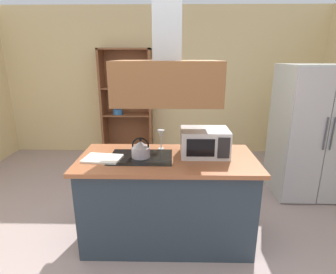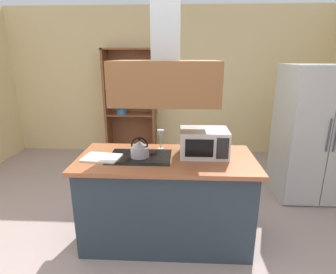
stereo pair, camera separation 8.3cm
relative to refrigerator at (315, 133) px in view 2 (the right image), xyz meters
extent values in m
plane|color=#A6918E|center=(-2.04, -1.27, -0.87)|extent=(7.80, 7.80, 0.00)
cube|color=beige|center=(-2.04, 1.73, 0.48)|extent=(6.00, 0.12, 2.70)
cube|color=#2C3844|center=(-1.89, -1.05, -0.44)|extent=(1.62, 0.73, 0.86)
cube|color=#A55D38|center=(-1.89, -1.05, 0.01)|extent=(1.70, 0.81, 0.04)
cube|color=black|center=(-2.15, -1.05, 0.03)|extent=(0.60, 0.44, 0.00)
cube|color=brown|center=(-1.89, -1.05, 0.75)|extent=(0.90, 0.70, 0.36)
cube|color=#B7BEC4|center=(-1.89, -1.05, 1.38)|extent=(0.24, 0.24, 0.90)
cube|color=#BAC1BE|center=(0.00, 0.01, 0.00)|extent=(0.90, 0.72, 1.74)
cube|color=#BCBBC3|center=(-0.23, -0.36, 0.00)|extent=(0.44, 0.03, 1.70)
cylinder|color=#4C4C51|center=(-0.04, -0.39, 0.09)|extent=(0.02, 0.02, 0.40)
cylinder|color=#4C4C51|center=(0.04, -0.39, 0.09)|extent=(0.02, 0.02, 0.40)
cube|color=brown|center=(-3.13, 1.47, 0.12)|extent=(0.04, 0.40, 1.97)
cube|color=brown|center=(-2.25, 1.47, 0.12)|extent=(0.04, 0.40, 1.97)
cube|color=brown|center=(-2.69, 1.47, 1.08)|extent=(0.92, 0.40, 0.03)
cube|color=brown|center=(-2.69, 1.47, -0.83)|extent=(0.92, 0.40, 0.08)
cube|color=brown|center=(-2.69, 1.66, 0.12)|extent=(0.92, 0.02, 1.97)
cube|color=brown|center=(-2.69, 1.47, -0.08)|extent=(0.84, 0.36, 0.02)
cube|color=brown|center=(-2.69, 1.47, 0.41)|extent=(0.84, 0.36, 0.02)
cylinder|color=teal|center=(-2.86, 1.42, -0.04)|extent=(0.18, 0.18, 0.05)
cylinder|color=#2E64A6|center=(-2.86, 1.42, 0.00)|extent=(0.17, 0.17, 0.05)
cylinder|color=silver|center=(-2.58, 1.43, 0.48)|extent=(0.01, 0.01, 0.12)
cone|color=silver|center=(-2.58, 1.43, 0.58)|extent=(0.07, 0.07, 0.08)
cylinder|color=silver|center=(-2.44, 1.43, 0.48)|extent=(0.01, 0.01, 0.12)
cone|color=silver|center=(-2.44, 1.43, 0.58)|extent=(0.07, 0.07, 0.08)
cylinder|color=#C1B6C2|center=(-2.15, -1.05, 0.08)|extent=(0.18, 0.18, 0.10)
cone|color=#B5B5BB|center=(-2.15, -1.05, 0.16)|extent=(0.17, 0.17, 0.06)
sphere|color=black|center=(-2.15, -1.05, 0.21)|extent=(0.03, 0.03, 0.03)
torus|color=black|center=(-2.15, -1.05, 0.15)|extent=(0.17, 0.02, 0.17)
cube|color=white|center=(-2.50, -1.11, 0.04)|extent=(0.37, 0.28, 0.02)
cube|color=silver|center=(-1.53, -0.96, 0.16)|extent=(0.46, 0.34, 0.26)
cube|color=black|center=(-1.59, -1.14, 0.16)|extent=(0.26, 0.01, 0.17)
cube|color=#262628|center=(-1.38, -1.14, 0.16)|extent=(0.11, 0.01, 0.20)
cylinder|color=silver|center=(-1.96, -0.80, 0.03)|extent=(0.06, 0.06, 0.01)
cylinder|color=silver|center=(-1.96, -0.80, 0.09)|extent=(0.01, 0.01, 0.11)
cone|color=silver|center=(-1.96, -0.80, 0.19)|extent=(0.08, 0.08, 0.09)
camera|label=1|loc=(-1.84, -3.47, 0.96)|focal=28.84mm
camera|label=2|loc=(-1.76, -3.47, 0.96)|focal=28.84mm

